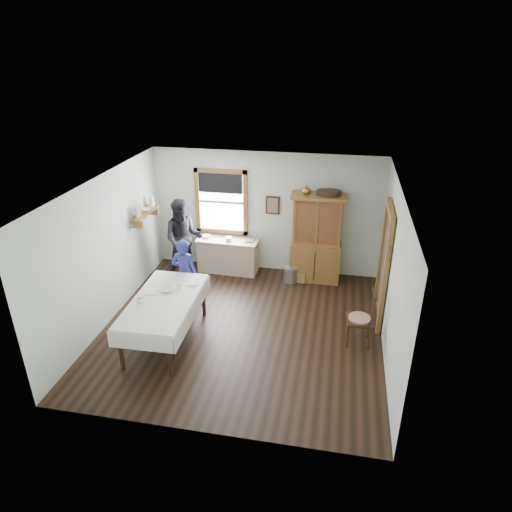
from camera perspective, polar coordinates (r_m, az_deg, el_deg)
name	(u,v)px	position (r m, az deg, el deg)	size (l,w,h in m)	color
room	(241,262)	(7.80, -1.86, -0.78)	(5.01, 5.01, 2.70)	black
window	(221,198)	(10.14, -4.38, 7.19)	(1.18, 0.07, 1.48)	white
doorway	(385,262)	(8.53, 15.78, -0.79)	(0.09, 1.14, 2.22)	#463832
wall_shelf	(146,211)	(9.78, -13.59, 5.49)	(0.24, 1.00, 0.44)	olive
framed_picture	(273,205)	(9.93, 2.09, 6.35)	(0.30, 0.04, 0.40)	#362113
rug_beater	(390,247)	(7.80, 16.45, 1.14)	(0.27, 0.27, 0.01)	black
work_counter	(228,255)	(10.30, -3.52, 0.08)	(1.36, 0.52, 0.78)	tan
china_hutch	(317,239)	(9.78, 7.58, 2.16)	(1.14, 0.54, 1.94)	olive
dining_table	(166,320)	(8.12, -11.23, -7.81)	(1.08, 2.05, 0.82)	white
spindle_chair	(360,318)	(8.01, 12.89, -7.51)	(0.48, 0.48, 1.04)	#362113
pail	(291,274)	(9.98, 4.38, -2.28)	(0.31, 0.31, 0.33)	#979B9F
wicker_basket	(297,275)	(10.05, 5.18, -2.44)	(0.38, 0.27, 0.22)	#906641
woman_blue	(185,276)	(8.89, -8.86, -2.54)	(0.49, 0.32, 1.33)	navy
figure_dark	(184,241)	(10.06, -9.04, 1.83)	(0.80, 0.62, 1.64)	black
table_cup_a	(140,300)	(7.87, -14.29, -5.41)	(0.11, 0.11, 0.09)	white
table_cup_b	(179,287)	(8.13, -9.58, -3.84)	(0.10, 0.10, 0.09)	white
table_bowl	(167,290)	(8.12, -11.02, -4.15)	(0.24, 0.24, 0.06)	white
counter_book	(245,240)	(10.09, -1.34, 2.06)	(0.16, 0.22, 0.02)	#77624F
counter_bowl	(207,236)	(10.27, -6.19, 2.46)	(0.18, 0.18, 0.06)	white
shelf_bowl	(146,210)	(9.79, -13.58, 5.64)	(0.22, 0.22, 0.05)	white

